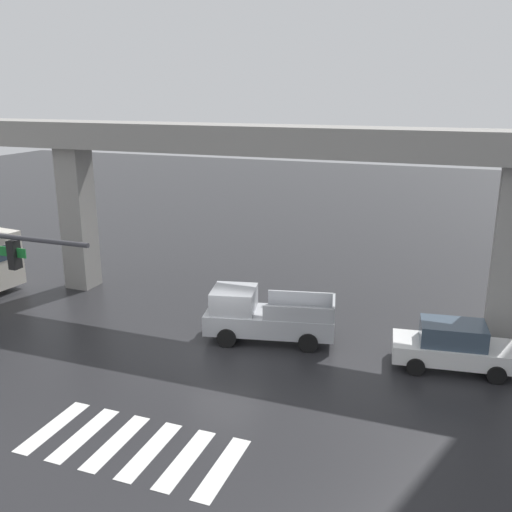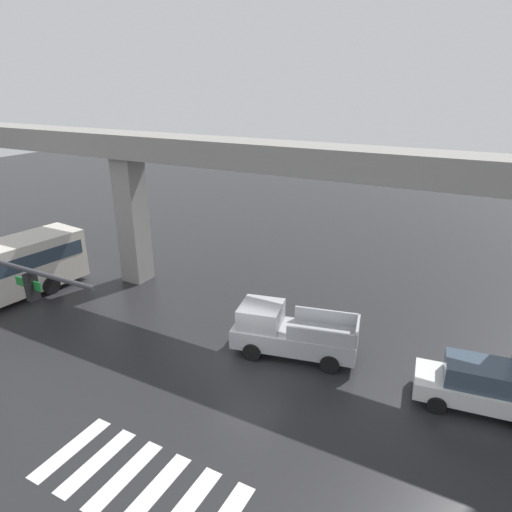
% 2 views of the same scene
% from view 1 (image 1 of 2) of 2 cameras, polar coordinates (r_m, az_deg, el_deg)
% --- Properties ---
extents(ground_plane, '(120.00, 120.00, 0.00)m').
position_cam_1_polar(ground_plane, '(22.07, -3.19, -9.63)').
color(ground_plane, '#232326').
extents(crosswalk_stripes, '(6.05, 2.80, 0.01)m').
position_cam_1_polar(crosswalk_stripes, '(17.20, -12.23, -18.17)').
color(crosswalk_stripes, silver).
rests_on(crosswalk_stripes, ground).
extents(elevated_overpass, '(53.47, 2.21, 8.25)m').
position_cam_1_polar(elevated_overpass, '(24.27, 0.98, 10.16)').
color(elevated_overpass, gray).
rests_on(elevated_overpass, ground).
extents(pickup_truck, '(5.39, 2.96, 2.08)m').
position_cam_1_polar(pickup_truck, '(22.78, 0.65, -6.03)').
color(pickup_truck, '#A8AAAF').
rests_on(pickup_truck, ground).
extents(sedan_white, '(4.49, 2.38, 1.72)m').
position_cam_1_polar(sedan_white, '(21.74, 19.19, -8.52)').
color(sedan_white, silver).
rests_on(sedan_white, ground).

